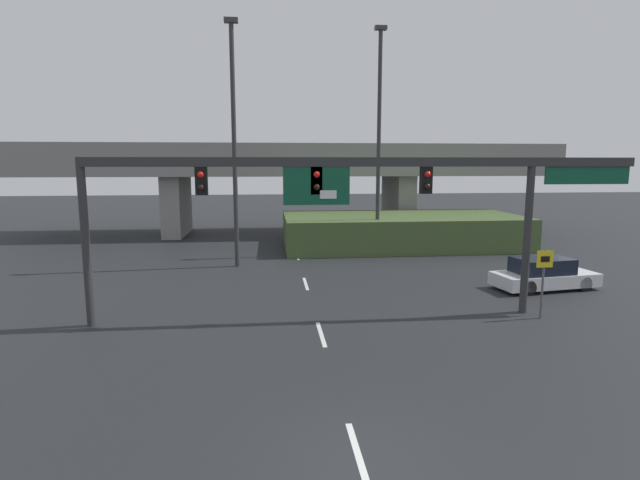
{
  "coord_description": "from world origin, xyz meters",
  "views": [
    {
      "loc": [
        -1.63,
        -8.7,
        5.57
      ],
      "look_at": [
        0.0,
        7.27,
        3.07
      ],
      "focal_mm": 28.0,
      "sensor_mm": 36.0,
      "label": 1
    }
  ],
  "objects_px": {
    "highway_light_pole_far": "(379,137)",
    "parked_sedan_near_right": "(544,274)",
    "speed_limit_sign": "(544,274)",
    "highway_light_pole_near": "(234,139)",
    "signal_gantry": "(357,185)"
  },
  "relations": [
    {
      "from": "highway_light_pole_far",
      "to": "parked_sedan_near_right",
      "type": "bearing_deg",
      "value": -60.19
    },
    {
      "from": "highway_light_pole_far",
      "to": "speed_limit_sign",
      "type": "bearing_deg",
      "value": -77.28
    },
    {
      "from": "parked_sedan_near_right",
      "to": "speed_limit_sign",
      "type": "bearing_deg",
      "value": -129.01
    },
    {
      "from": "highway_light_pole_near",
      "to": "highway_light_pole_far",
      "type": "distance_m",
      "value": 9.0
    },
    {
      "from": "highway_light_pole_far",
      "to": "parked_sedan_near_right",
      "type": "xyz_separation_m",
      "value": [
        5.46,
        -9.53,
        -6.44
      ]
    },
    {
      "from": "speed_limit_sign",
      "to": "signal_gantry",
      "type": "bearing_deg",
      "value": 173.32
    },
    {
      "from": "signal_gantry",
      "to": "highway_light_pole_far",
      "type": "distance_m",
      "value": 13.5
    },
    {
      "from": "highway_light_pole_near",
      "to": "highway_light_pole_far",
      "type": "bearing_deg",
      "value": 20.87
    },
    {
      "from": "signal_gantry",
      "to": "parked_sedan_near_right",
      "type": "xyz_separation_m",
      "value": [
        9.03,
        3.27,
        -4.13
      ]
    },
    {
      "from": "signal_gantry",
      "to": "speed_limit_sign",
      "type": "bearing_deg",
      "value": -6.68
    },
    {
      "from": "speed_limit_sign",
      "to": "highway_light_pole_far",
      "type": "height_order",
      "value": "highway_light_pole_far"
    },
    {
      "from": "speed_limit_sign",
      "to": "highway_light_pole_far",
      "type": "bearing_deg",
      "value": 102.72
    },
    {
      "from": "speed_limit_sign",
      "to": "highway_light_pole_near",
      "type": "distance_m",
      "value": 16.29
    },
    {
      "from": "signal_gantry",
      "to": "parked_sedan_near_right",
      "type": "distance_m",
      "value": 10.45
    },
    {
      "from": "signal_gantry",
      "to": "highway_light_pole_near",
      "type": "bearing_deg",
      "value": 116.73
    }
  ]
}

